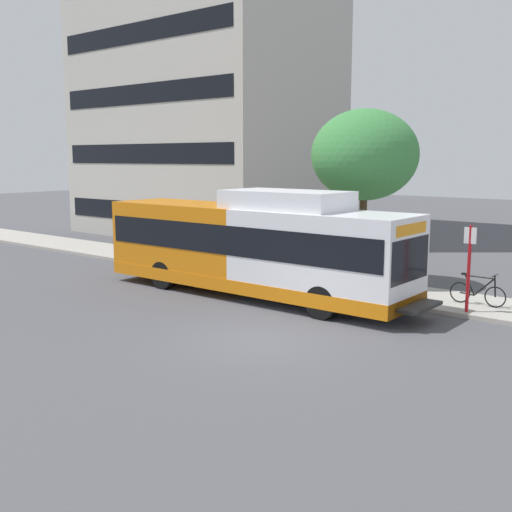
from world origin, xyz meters
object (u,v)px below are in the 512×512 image
(transit_bus, at_px, (253,247))
(bus_stop_sign_pole, at_px, (469,262))
(bicycle_parked, at_px, (478,292))
(street_tree_near_stop, at_px, (365,155))

(transit_bus, bearing_deg, bus_stop_sign_pole, -74.57)
(bicycle_parked, bearing_deg, street_tree_near_stop, 76.27)
(bicycle_parked, bearing_deg, transit_bus, 113.60)
(transit_bus, height_order, bicycle_parked, transit_bus)
(transit_bus, distance_m, bicycle_parked, 7.36)
(bicycle_parked, distance_m, street_tree_near_stop, 6.45)
(bus_stop_sign_pole, distance_m, street_tree_near_stop, 6.14)
(bus_stop_sign_pole, bearing_deg, bicycle_parked, 3.13)
(street_tree_near_stop, bearing_deg, bus_stop_sign_pole, -114.77)
(transit_bus, height_order, bus_stop_sign_pole, transit_bus)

